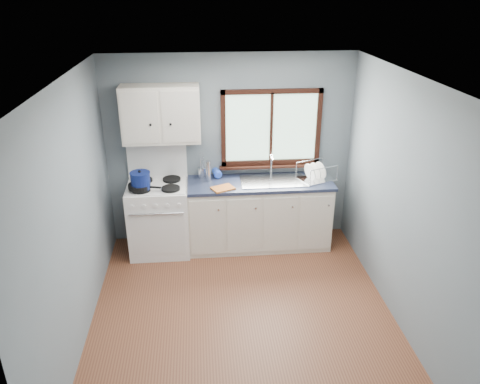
{
  "coord_description": "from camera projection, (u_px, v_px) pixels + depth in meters",
  "views": [
    {
      "loc": [
        -0.4,
        -4.01,
        3.26
      ],
      "look_at": [
        0.05,
        0.9,
        1.05
      ],
      "focal_mm": 35.0,
      "sensor_mm": 36.0,
      "label": 1
    }
  ],
  "objects": [
    {
      "name": "window",
      "position": [
        271.0,
        133.0,
        6.06
      ],
      "size": [
        1.36,
        0.1,
        1.03
      ],
      "color": "#9EC6A8",
      "rests_on": "wall_back"
    },
    {
      "name": "gas_range",
      "position": [
        159.0,
        216.0,
        6.06
      ],
      "size": [
        0.76,
        0.69,
        1.36
      ],
      "color": "white",
      "rests_on": "floor"
    },
    {
      "name": "thermos",
      "position": [
        208.0,
        171.0,
        5.98
      ],
      "size": [
        0.07,
        0.07,
        0.28
      ],
      "primitive_type": "cylinder",
      "rotation": [
        0.0,
        0.0,
        -0.14
      ],
      "color": "silver",
      "rests_on": "countertop"
    },
    {
      "name": "sink",
      "position": [
        273.0,
        186.0,
        6.05
      ],
      "size": [
        0.84,
        0.46,
        0.44
      ],
      "color": "silver",
      "rests_on": "countertop"
    },
    {
      "name": "dish_rack",
      "position": [
        316.0,
        175.0,
        6.06
      ],
      "size": [
        0.54,
        0.48,
        0.23
      ],
      "rotation": [
        0.0,
        0.0,
        0.39
      ],
      "color": "silver",
      "rests_on": "countertop"
    },
    {
      "name": "countertop",
      "position": [
        259.0,
        183.0,
        6.02
      ],
      "size": [
        1.89,
        0.64,
        0.04
      ],
      "primitive_type": "cube",
      "color": "#1A2135",
      "rests_on": "base_cabinets"
    },
    {
      "name": "utensil_crock",
      "position": [
        202.0,
        172.0,
        6.11
      ],
      "size": [
        0.12,
        0.12,
        0.36
      ],
      "rotation": [
        0.0,
        0.0,
        0.03
      ],
      "color": "silver",
      "rests_on": "countertop"
    },
    {
      "name": "floor",
      "position": [
        243.0,
        316.0,
        5.01
      ],
      "size": [
        3.2,
        3.6,
        0.02
      ],
      "primitive_type": "cube",
      "color": "brown",
      "rests_on": "ground"
    },
    {
      "name": "wall_left",
      "position": [
        72.0,
        218.0,
        4.36
      ],
      "size": [
        0.02,
        3.6,
        2.5
      ],
      "primitive_type": "cube",
      "color": "slate",
      "rests_on": "ground"
    },
    {
      "name": "base_cabinets",
      "position": [
        259.0,
        217.0,
        6.22
      ],
      "size": [
        1.85,
        0.6,
        0.88
      ],
      "color": "silver",
      "rests_on": "floor"
    },
    {
      "name": "soap_bottle",
      "position": [
        218.0,
        169.0,
        6.03
      ],
      "size": [
        0.13,
        0.13,
        0.28
      ],
      "primitive_type": "imported",
      "rotation": [
        0.0,
        0.0,
        0.17
      ],
      "color": "blue",
      "rests_on": "countertop"
    },
    {
      "name": "wall_back",
      "position": [
        230.0,
        150.0,
        6.14
      ],
      "size": [
        3.2,
        0.02,
        2.5
      ],
      "primitive_type": "cube",
      "color": "slate",
      "rests_on": "ground"
    },
    {
      "name": "upper_cabinets",
      "position": [
        161.0,
        114.0,
        5.68
      ],
      "size": [
        0.95,
        0.35,
        0.7
      ],
      "color": "silver",
      "rests_on": "wall_back"
    },
    {
      "name": "wall_front",
      "position": [
        272.0,
        343.0,
        2.85
      ],
      "size": [
        3.2,
        0.02,
        2.5
      ],
      "primitive_type": "cube",
      "color": "slate",
      "rests_on": "ground"
    },
    {
      "name": "stockpot",
      "position": [
        140.0,
        180.0,
        5.68
      ],
      "size": [
        0.26,
        0.26,
        0.24
      ],
      "rotation": [
        0.0,
        0.0,
        -0.08
      ],
      "color": "#0C1854",
      "rests_on": "gas_range"
    },
    {
      "name": "wall_right",
      "position": [
        405.0,
        205.0,
        4.63
      ],
      "size": [
        0.02,
        3.6,
        2.5
      ],
      "primitive_type": "cube",
      "color": "slate",
      "rests_on": "ground"
    },
    {
      "name": "ceiling",
      "position": [
        244.0,
        79.0,
        3.98
      ],
      "size": [
        3.2,
        3.6,
        0.02
      ],
      "primitive_type": "cube",
      "color": "white",
      "rests_on": "wall_back"
    },
    {
      "name": "skillet",
      "position": [
        140.0,
        186.0,
        5.71
      ],
      "size": [
        0.44,
        0.34,
        0.05
      ],
      "rotation": [
        0.0,
        0.0,
        -0.27
      ],
      "color": "black",
      "rests_on": "gas_range"
    },
    {
      "name": "dish_towel",
      "position": [
        223.0,
        188.0,
        5.8
      ],
      "size": [
        0.32,
        0.29,
        0.02
      ],
      "primitive_type": "cube",
      "rotation": [
        0.0,
        0.0,
        0.43
      ],
      "color": "#C06929",
      "rests_on": "countertop"
    }
  ]
}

